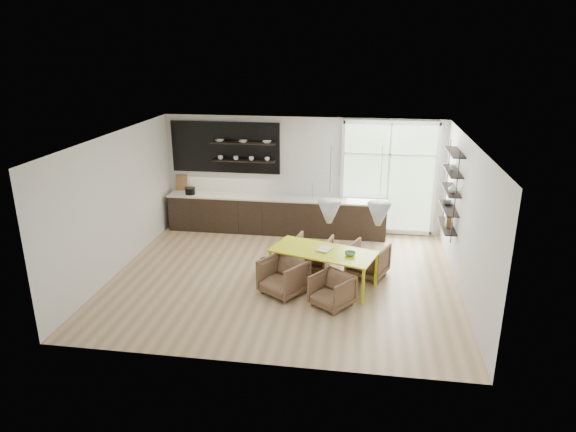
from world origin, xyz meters
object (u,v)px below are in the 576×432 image
object	(u,v)px
armchair_back_left	(313,252)
armchair_front_right	(332,291)
armchair_back_right	(368,260)
wire_stool	(267,266)
armchair_front_left	(283,276)
dining_table	(323,253)

from	to	relation	value
armchair_back_left	armchair_front_right	distance (m)	1.73
armchair_back_right	wire_stool	world-z (taller)	armchair_back_right
armchair_front_left	armchair_back_left	bearing A→B (deg)	104.81
armchair_front_right	armchair_front_left	bearing A→B (deg)	-165.16
wire_stool	armchair_front_right	bearing A→B (deg)	-36.04
armchair_back_right	armchair_front_left	xyz separation A→B (m)	(-1.61, -1.07, 0.01)
armchair_front_left	armchair_back_right	bearing A→B (deg)	67.06
dining_table	armchair_front_right	size ratio (longest dim) A/B	3.27
armchair_back_left	armchair_back_right	world-z (taller)	armchair_back_left
armchair_front_right	armchair_back_right	bearing A→B (deg)	101.02
armchair_front_right	wire_stool	distance (m)	1.75
armchair_back_right	armchair_back_left	bearing A→B (deg)	12.14
armchair_front_left	wire_stool	world-z (taller)	armchair_front_left
armchair_back_right	armchair_front_left	size ratio (longest dim) A/B	0.97
armchair_back_left	armchair_front_left	size ratio (longest dim) A/B	0.99
dining_table	armchair_front_left	size ratio (longest dim) A/B	2.82
armchair_back_left	armchair_back_right	xyz separation A→B (m)	(1.18, -0.21, -0.01)
wire_stool	armchair_back_left	bearing A→B (deg)	34.72
armchair_back_left	wire_stool	bearing A→B (deg)	45.09
armchair_back_left	wire_stool	world-z (taller)	armchair_back_left
armchair_back_right	armchair_front_left	bearing A→B (deg)	55.93
dining_table	armchair_back_right	size ratio (longest dim) A/B	2.91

